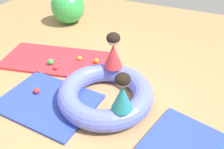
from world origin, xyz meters
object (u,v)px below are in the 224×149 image
at_px(play_ball_red, 37,91).
at_px(play_ball_red_second, 56,68).
at_px(play_ball_green, 51,62).
at_px(exercise_ball_large, 68,7).
at_px(child_in_teal, 122,92).
at_px(inflatable_cushion, 105,94).
at_px(play_ball_yellow, 80,58).
at_px(play_ball_orange, 96,61).
at_px(child_in_red, 113,51).

xyz_separation_m(play_ball_red, play_ball_red_second, (-0.11, 0.58, -0.01)).
distance_m(play_ball_green, exercise_ball_large, 1.81).
height_order(child_in_teal, exercise_ball_large, child_in_teal).
bearing_deg(inflatable_cushion, play_ball_green, 161.44).
relative_size(play_ball_red, play_ball_yellow, 1.22).
distance_m(inflatable_cushion, play_ball_red, 0.94).
xyz_separation_m(play_ball_green, exercise_ball_large, (-0.72, 1.63, 0.27)).
bearing_deg(play_ball_orange, play_ball_yellow, -173.36).
xyz_separation_m(inflatable_cushion, child_in_teal, (0.35, -0.29, 0.36)).
height_order(play_ball_red, play_ball_red_second, play_ball_red).
bearing_deg(inflatable_cushion, child_in_red, 102.22).
bearing_deg(play_ball_red, child_in_red, 42.23).
height_order(play_ball_yellow, exercise_ball_large, exercise_ball_large).
bearing_deg(child_in_teal, play_ball_orange, -2.22).
relative_size(play_ball_yellow, play_ball_red_second, 0.96).
distance_m(child_in_red, play_ball_yellow, 0.88).
height_order(child_in_red, play_ball_yellow, child_in_red).
xyz_separation_m(play_ball_red_second, exercise_ball_large, (-0.88, 1.72, 0.28)).
height_order(play_ball_orange, play_ball_yellow, play_ball_orange).
relative_size(play_ball_orange, play_ball_green, 0.89).
relative_size(inflatable_cushion, play_ball_green, 13.17).
bearing_deg(inflatable_cushion, play_ball_orange, 125.57).
height_order(play_ball_orange, exercise_ball_large, exercise_ball_large).
bearing_deg(play_ball_orange, exercise_ball_large, 136.55).
height_order(inflatable_cushion, child_in_red, child_in_red).
bearing_deg(exercise_ball_large, play_ball_yellow, -51.09).
distance_m(inflatable_cushion, play_ball_yellow, 1.08).
bearing_deg(exercise_ball_large, inflatable_cushion, -47.03).
bearing_deg(play_ball_green, child_in_red, 3.08).
xyz_separation_m(child_in_red, play_ball_red, (-0.80, -0.73, -0.43)).
relative_size(child_in_red, play_ball_green, 5.48).
bearing_deg(play_ball_orange, child_in_teal, -49.57).
relative_size(play_ball_red, play_ball_green, 0.88).
bearing_deg(play_ball_red, play_ball_orange, 69.99).
bearing_deg(child_in_red, exercise_ball_large, 21.66).
relative_size(inflatable_cushion, exercise_ball_large, 1.73).
distance_m(play_ball_red, exercise_ball_large, 2.52).
relative_size(child_in_red, play_ball_yellow, 7.57).
relative_size(play_ball_red, play_ball_orange, 0.99).
relative_size(inflatable_cushion, play_ball_orange, 14.79).
bearing_deg(play_ball_green, child_in_teal, -24.32).
xyz_separation_m(play_ball_red, play_ball_green, (-0.27, 0.67, 0.01)).
bearing_deg(play_ball_orange, inflatable_cushion, -54.43).
xyz_separation_m(child_in_teal, play_ball_red_second, (-1.36, 0.60, -0.42)).
height_order(play_ball_green, exercise_ball_large, exercise_ball_large).
distance_m(child_in_red, play_ball_orange, 0.68).
bearing_deg(child_in_teal, play_ball_red_second, 23.54).
height_order(child_in_teal, play_ball_yellow, child_in_teal).
distance_m(play_ball_red, play_ball_orange, 1.08).
bearing_deg(play_ball_red_second, inflatable_cushion, -16.85).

